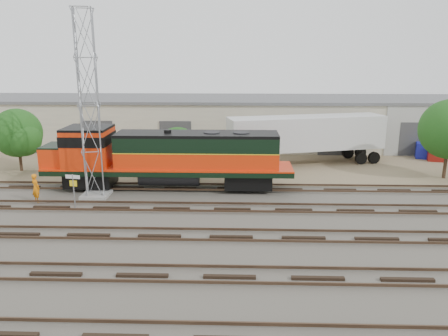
{
  "coord_description": "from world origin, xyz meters",
  "views": [
    {
      "loc": [
        0.34,
        -25.45,
        9.86
      ],
      "look_at": [
        -0.63,
        4.0,
        2.2
      ],
      "focal_mm": 35.0,
      "sensor_mm": 36.0,
      "label": 1
    }
  ],
  "objects_px": {
    "locomotive": "(164,156)",
    "worker": "(36,188)",
    "signal_tower": "(90,109)",
    "semi_trailer": "(310,134)"
  },
  "relations": [
    {
      "from": "signal_tower",
      "to": "semi_trailer",
      "type": "height_order",
      "value": "signal_tower"
    },
    {
      "from": "signal_tower",
      "to": "semi_trailer",
      "type": "xyz_separation_m",
      "value": [
        16.77,
        10.11,
        -3.47
      ]
    },
    {
      "from": "locomotive",
      "to": "worker",
      "type": "bearing_deg",
      "value": -158.76
    },
    {
      "from": "signal_tower",
      "to": "locomotive",
      "type": "bearing_deg",
      "value": 21.41
    },
    {
      "from": "signal_tower",
      "to": "worker",
      "type": "relative_size",
      "value": 6.4
    },
    {
      "from": "signal_tower",
      "to": "worker",
      "type": "bearing_deg",
      "value": -158.97
    },
    {
      "from": "signal_tower",
      "to": "worker",
      "type": "xyz_separation_m",
      "value": [
        -3.68,
        -1.41,
        -5.27
      ]
    },
    {
      "from": "signal_tower",
      "to": "worker",
      "type": "height_order",
      "value": "signal_tower"
    },
    {
      "from": "signal_tower",
      "to": "semi_trailer",
      "type": "bearing_deg",
      "value": 31.07
    },
    {
      "from": "locomotive",
      "to": "semi_trailer",
      "type": "xyz_separation_m",
      "value": [
        12.08,
        8.27,
        0.27
      ]
    }
  ]
}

